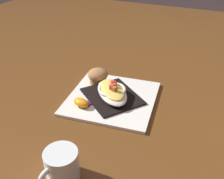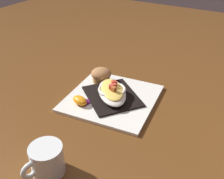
{
  "view_description": "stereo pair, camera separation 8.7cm",
  "coord_description": "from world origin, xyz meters",
  "px_view_note": "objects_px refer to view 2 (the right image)",
  "views": [
    {
      "loc": [
        -0.68,
        -0.3,
        0.5
      ],
      "look_at": [
        0.0,
        0.0,
        0.04
      ],
      "focal_mm": 41.89,
      "sensor_mm": 36.0,
      "label": 1
    },
    {
      "loc": [
        -0.64,
        -0.38,
        0.5
      ],
      "look_at": [
        0.0,
        0.0,
        0.04
      ],
      "focal_mm": 41.89,
      "sensor_mm": 36.0,
      "label": 2
    }
  ],
  "objects_px": {
    "gratin_dish": "(112,91)",
    "orange_garnish": "(81,101)",
    "square_plate": "(112,98)",
    "muffin": "(101,75)",
    "coffee_mug": "(47,161)"
  },
  "relations": [
    {
      "from": "muffin",
      "to": "coffee_mug",
      "type": "distance_m",
      "value": 0.43
    },
    {
      "from": "coffee_mug",
      "to": "muffin",
      "type": "bearing_deg",
      "value": 15.13
    },
    {
      "from": "gratin_dish",
      "to": "orange_garnish",
      "type": "xyz_separation_m",
      "value": [
        -0.09,
        0.07,
        -0.01
      ]
    },
    {
      "from": "gratin_dish",
      "to": "muffin",
      "type": "distance_m",
      "value": 0.11
    },
    {
      "from": "muffin",
      "to": "coffee_mug",
      "type": "bearing_deg",
      "value": -164.87
    },
    {
      "from": "orange_garnish",
      "to": "coffee_mug",
      "type": "height_order",
      "value": "coffee_mug"
    },
    {
      "from": "gratin_dish",
      "to": "coffee_mug",
      "type": "height_order",
      "value": "coffee_mug"
    },
    {
      "from": "gratin_dish",
      "to": "muffin",
      "type": "relative_size",
      "value": 2.5
    },
    {
      "from": "orange_garnish",
      "to": "coffee_mug",
      "type": "xyz_separation_m",
      "value": [
        -0.26,
        -0.09,
        0.01
      ]
    },
    {
      "from": "square_plate",
      "to": "orange_garnish",
      "type": "distance_m",
      "value": 0.11
    },
    {
      "from": "square_plate",
      "to": "gratin_dish",
      "type": "bearing_deg",
      "value": -57.36
    },
    {
      "from": "muffin",
      "to": "coffee_mug",
      "type": "relative_size",
      "value": 0.69
    },
    {
      "from": "gratin_dish",
      "to": "orange_garnish",
      "type": "distance_m",
      "value": 0.11
    },
    {
      "from": "coffee_mug",
      "to": "square_plate",
      "type": "bearing_deg",
      "value": 4.07
    },
    {
      "from": "gratin_dish",
      "to": "coffee_mug",
      "type": "xyz_separation_m",
      "value": [
        -0.34,
        -0.02,
        0.0
      ]
    }
  ]
}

